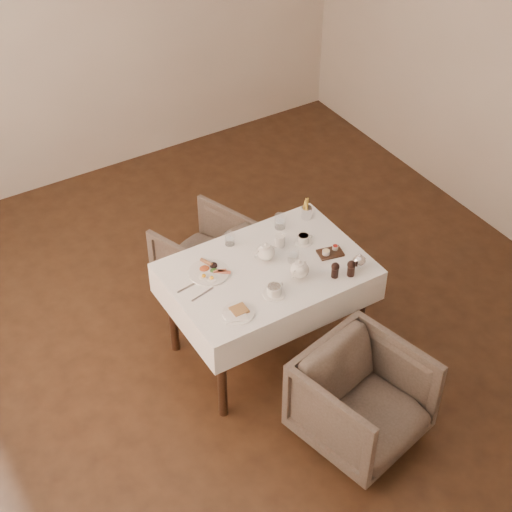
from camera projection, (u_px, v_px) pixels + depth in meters
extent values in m
plane|color=black|center=(263.00, 321.00, 5.75)|extent=(5.00, 5.00, 0.00)
plane|color=#BDAC98|center=(104.00, 13.00, 6.45)|extent=(4.50, 0.00, 4.50)
cube|color=black|center=(267.00, 272.00, 5.07)|extent=(1.20, 0.80, 0.04)
cube|color=white|center=(267.00, 281.00, 5.13)|extent=(1.28, 0.88, 0.23)
cylinder|color=black|center=(173.00, 312.00, 5.32)|extent=(0.06, 0.06, 0.70)
cylinder|color=black|center=(304.00, 259.00, 5.75)|extent=(0.06, 0.06, 0.70)
cylinder|color=black|center=(222.00, 377.00, 4.87)|extent=(0.06, 0.06, 0.70)
cylinder|color=black|center=(361.00, 314.00, 5.31)|extent=(0.06, 0.06, 0.70)
imported|color=#483D34|center=(362.00, 400.00, 4.77)|extent=(0.82, 0.84, 0.64)
imported|color=#483D34|center=(205.00, 254.00, 5.89)|extent=(0.78, 0.79, 0.56)
cylinder|color=white|center=(209.00, 272.00, 5.01)|extent=(0.26, 0.26, 0.01)
ellipsoid|color=#B64B20|center=(204.00, 268.00, 5.02)|extent=(0.07, 0.06, 0.02)
cylinder|color=brown|center=(207.00, 262.00, 5.06)|extent=(0.06, 0.10, 0.02)
cylinder|color=black|center=(213.00, 265.00, 5.04)|extent=(0.05, 0.05, 0.02)
cube|color=#A13525|center=(222.00, 271.00, 5.00)|extent=(0.09, 0.08, 0.01)
ellipsoid|color=#264C19|center=(214.00, 270.00, 5.01)|extent=(0.05, 0.04, 0.02)
cylinder|color=white|center=(239.00, 313.00, 4.72)|extent=(0.20, 0.20, 0.01)
cube|color=olive|center=(239.00, 310.00, 4.73)|extent=(0.10, 0.09, 0.01)
cube|color=white|center=(236.00, 316.00, 4.69)|extent=(0.16, 0.14, 0.02)
cylinder|color=white|center=(280.00, 241.00, 5.20)|extent=(0.07, 0.07, 0.08)
cylinder|color=white|center=(274.00, 294.00, 4.85)|extent=(0.14, 0.14, 0.01)
cylinder|color=white|center=(274.00, 290.00, 4.83)|extent=(0.11, 0.11, 0.06)
cylinder|color=#986C44|center=(274.00, 286.00, 4.81)|extent=(0.08, 0.08, 0.00)
cylinder|color=white|center=(303.00, 242.00, 5.25)|extent=(0.12, 0.12, 0.01)
cylinder|color=white|center=(303.00, 238.00, 5.23)|extent=(0.10, 0.10, 0.05)
cylinder|color=#986C44|center=(304.00, 236.00, 5.21)|extent=(0.07, 0.07, 0.00)
cylinder|color=silver|center=(230.00, 239.00, 5.21)|extent=(0.08, 0.08, 0.09)
cylinder|color=silver|center=(293.00, 255.00, 5.07)|extent=(0.09, 0.09, 0.10)
cylinder|color=silver|center=(280.00, 221.00, 5.34)|extent=(0.09, 0.09, 0.10)
cube|color=black|center=(330.00, 253.00, 5.15)|extent=(0.18, 0.14, 0.01)
cylinder|color=white|center=(326.00, 252.00, 5.13)|extent=(0.05, 0.05, 0.03)
cylinder|color=maroon|center=(335.00, 247.00, 5.16)|extent=(0.04, 0.04, 0.03)
cylinder|color=silver|center=(307.00, 213.00, 5.43)|extent=(0.07, 0.07, 0.09)
cube|color=silver|center=(191.00, 286.00, 4.92)|extent=(0.21, 0.05, 0.00)
cube|color=silver|center=(202.00, 294.00, 4.85)|extent=(0.18, 0.05, 0.00)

